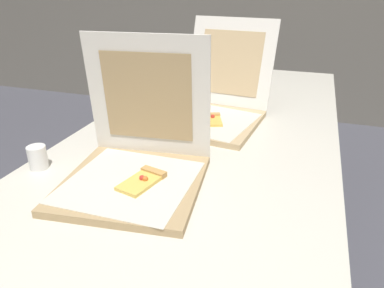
# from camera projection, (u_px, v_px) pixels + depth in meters

# --- Properties ---
(table) EXTENTS (0.96, 2.40, 0.75)m
(table) POSITION_uv_depth(u_px,v_px,m) (202.00, 149.00, 1.36)
(table) COLOR silver
(table) RESTS_ON ground
(pizza_box_front) EXTENTS (0.43, 0.43, 0.40)m
(pizza_box_front) POSITION_uv_depth(u_px,v_px,m) (136.00, 163.00, 1.04)
(pizza_box_front) COLOR tan
(pizza_box_front) RESTS_ON table
(pizza_box_middle) EXTENTS (0.43, 0.54, 0.39)m
(pizza_box_middle) POSITION_uv_depth(u_px,v_px,m) (214.00, 107.00, 1.50)
(pizza_box_middle) COLOR tan
(pizza_box_middle) RESTS_ON table
(cup_white_mid) EXTENTS (0.06, 0.06, 0.07)m
(cup_white_mid) POSITION_uv_depth(u_px,v_px,m) (122.00, 119.00, 1.43)
(cup_white_mid) COLOR white
(cup_white_mid) RESTS_ON table
(cup_white_near_left) EXTENTS (0.06, 0.06, 0.07)m
(cup_white_near_left) POSITION_uv_depth(u_px,v_px,m) (38.00, 157.00, 1.12)
(cup_white_near_left) COLOR white
(cup_white_near_left) RESTS_ON table
(cup_white_far) EXTENTS (0.06, 0.06, 0.07)m
(cup_white_far) POSITION_uv_depth(u_px,v_px,m) (172.00, 95.00, 1.71)
(cup_white_far) COLOR white
(cup_white_far) RESTS_ON table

